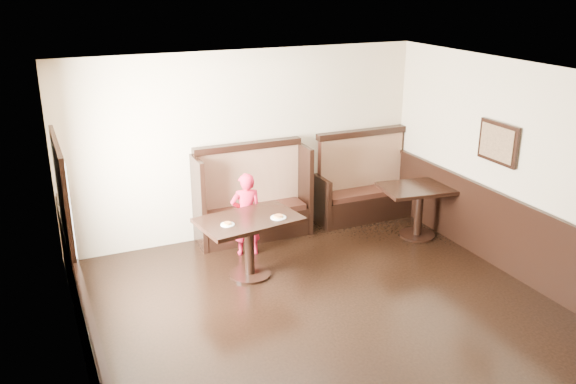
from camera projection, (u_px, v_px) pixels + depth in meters
ground at (361, 349)px, 6.55m from camera, size 7.00×7.00×0.00m
room_shell at (326, 288)px, 6.46m from camera, size 7.00×7.00×7.00m
booth_main at (252, 204)px, 9.21m from camera, size 1.75×0.72×1.45m
booth_neighbor at (364, 189)px, 9.97m from camera, size 1.65×0.72×1.45m
table_main at (249, 232)px, 7.94m from camera, size 1.40×0.99×0.82m
table_neighbor at (420, 199)px, 9.18m from camera, size 1.26×0.92×0.81m
child at (246, 214)px, 8.59m from camera, size 0.49×0.37×1.22m
pizza_plate_left at (227, 224)px, 7.67m from camera, size 0.18×0.18×0.03m
pizza_plate_right at (278, 217)px, 7.89m from camera, size 0.21×0.21×0.04m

